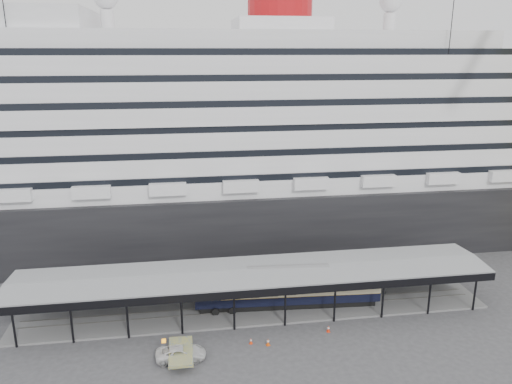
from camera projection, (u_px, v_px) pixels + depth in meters
ground at (261, 331)px, 55.46m from camera, size 200.00×200.00×0.00m
cruise_ship at (230, 126)px, 80.87m from camera, size 130.00×30.00×43.90m
platform_canopy at (255, 292)px, 59.57m from camera, size 56.00×9.18×5.30m
port_truck at (181, 353)px, 50.29m from camera, size 5.03×2.33×1.40m
pullman_carriage at (288, 287)px, 60.08m from camera, size 22.33×4.21×21.79m
traffic_cone_left at (251, 341)px, 53.09m from camera, size 0.46×0.46×0.67m
traffic_cone_mid at (268, 342)px, 52.78m from camera, size 0.50×0.50×0.79m
traffic_cone_right at (328, 329)px, 55.31m from camera, size 0.47×0.47×0.76m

